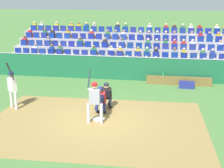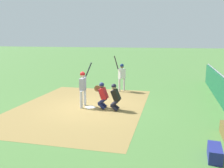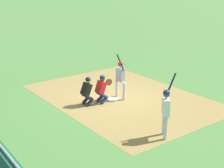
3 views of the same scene
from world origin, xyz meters
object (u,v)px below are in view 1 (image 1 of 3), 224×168
(home_plate_marker, at_px, (98,119))
(batter_at_plate, at_px, (94,98))
(on_deck_batter, at_px, (12,85))
(water_bottle_on_bench, at_px, (163,75))
(catcher_crouching, at_px, (100,98))
(home_plate_umpire, at_px, (107,94))
(dugout_bench, at_px, (178,81))
(equipment_duffel_bag, at_px, (187,85))

(home_plate_marker, height_order, batter_at_plate, batter_at_plate)
(batter_at_plate, distance_m, on_deck_batter, 4.16)
(home_plate_marker, height_order, water_bottle_on_bench, water_bottle_on_bench)
(batter_at_plate, relative_size, catcher_crouching, 1.69)
(batter_at_plate, height_order, catcher_crouching, batter_at_plate)
(home_plate_marker, height_order, home_plate_umpire, home_plate_umpire)
(home_plate_marker, xyz_separation_m, batter_at_plate, (0.07, 0.37, 1.08))
(batter_at_plate, height_order, home_plate_umpire, batter_at_plate)
(home_plate_umpire, distance_m, dugout_bench, 5.71)
(equipment_duffel_bag, bearing_deg, batter_at_plate, 57.44)
(water_bottle_on_bench, distance_m, on_deck_batter, 8.50)
(equipment_duffel_bag, xyz_separation_m, on_deck_batter, (8.08, 4.50, 0.92))
(home_plate_umpire, relative_size, water_bottle_on_bench, 5.11)
(water_bottle_on_bench, relative_size, on_deck_batter, 0.11)
(batter_at_plate, distance_m, dugout_bench, 7.25)
(dugout_bench, height_order, equipment_duffel_bag, dugout_bench)
(dugout_bench, xyz_separation_m, equipment_duffel_bag, (-0.42, 0.67, -0.03))
(water_bottle_on_bench, bearing_deg, catcher_crouching, 62.21)
(catcher_crouching, height_order, water_bottle_on_bench, catcher_crouching)
(dugout_bench, xyz_separation_m, on_deck_batter, (7.67, 5.17, 0.89))
(equipment_duffel_bag, distance_m, on_deck_batter, 9.30)
(catcher_crouching, xyz_separation_m, home_plate_umpire, (-0.16, -0.67, -0.02))
(home_plate_umpire, bearing_deg, catcher_crouching, 76.33)
(home_plate_marker, distance_m, home_plate_umpire, 1.48)
(home_plate_marker, distance_m, equipment_duffel_bag, 6.53)
(home_plate_umpire, height_order, equipment_duffel_bag, home_plate_umpire)
(dugout_bench, xyz_separation_m, water_bottle_on_bench, (0.89, 0.06, 0.35))
(batter_at_plate, xyz_separation_m, on_deck_batter, (4.03, -1.04, 0.01))
(equipment_duffel_bag, height_order, on_deck_batter, on_deck_batter)
(home_plate_marker, relative_size, batter_at_plate, 0.20)
(catcher_crouching, bearing_deg, equipment_duffel_bag, -131.57)
(catcher_crouching, distance_m, on_deck_batter, 4.08)
(dugout_bench, bearing_deg, catcher_crouching, 55.30)
(catcher_crouching, bearing_deg, on_deck_batter, -0.54)
(on_deck_batter, bearing_deg, home_plate_umpire, -171.44)
(water_bottle_on_bench, bearing_deg, home_plate_umpire, 60.33)
(water_bottle_on_bench, bearing_deg, batter_at_plate, 65.95)
(on_deck_batter, bearing_deg, catcher_crouching, 179.46)
(batter_at_plate, distance_m, water_bottle_on_bench, 6.76)
(water_bottle_on_bench, distance_m, equipment_duffel_bag, 1.49)
(catcher_crouching, xyz_separation_m, on_deck_batter, (4.06, -0.04, 0.39))
(batter_at_plate, xyz_separation_m, equipment_duffel_bag, (-4.06, -5.54, -0.91))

